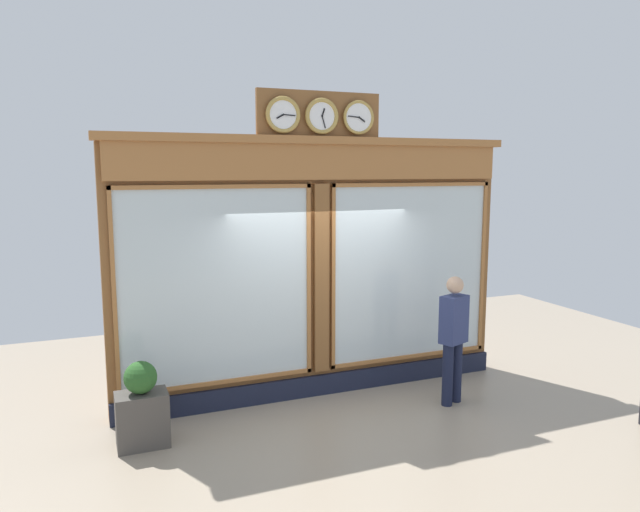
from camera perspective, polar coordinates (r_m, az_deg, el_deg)
ground_plane at (r=6.04m, az=10.85°, el=-22.02°), size 14.00×14.00×0.00m
shop_facade at (r=7.93m, az=-0.34°, el=-0.99°), size 5.54×0.42×4.03m
pedestrian at (r=7.88m, az=12.75°, el=-7.39°), size 0.41×0.33×1.69m
planter_box at (r=7.04m, az=-16.78°, el=-14.88°), size 0.56×0.36×0.61m
planter_shrub at (r=6.86m, az=-16.95°, el=-11.15°), size 0.36×0.36×0.36m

